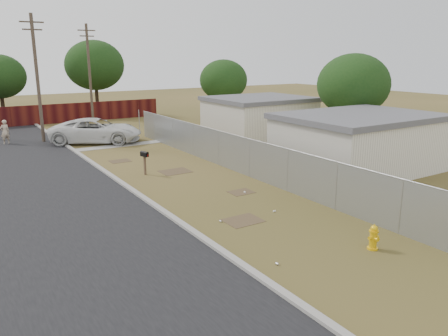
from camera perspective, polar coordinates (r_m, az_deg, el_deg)
ground at (r=21.23m, az=-3.50°, el=-2.33°), size 120.00×120.00×0.00m
street at (r=26.73m, az=-25.06°, el=-0.15°), size 15.10×60.00×0.12m
chainlink_fence at (r=23.47m, az=1.91°, el=1.32°), size 0.10×27.06×2.02m
utility_poles at (r=38.98m, az=-23.94°, el=11.11°), size 12.60×8.24×9.00m
houses at (r=29.00m, az=10.35°, el=5.15°), size 9.30×17.24×3.10m
horizon_trees at (r=42.74m, az=-18.50°, el=11.69°), size 33.32×31.94×7.78m
fire_hydrant at (r=15.09m, az=18.94°, el=-8.60°), size 0.40×0.40×0.86m
mailbox at (r=23.32m, az=-10.34°, el=1.53°), size 0.32×0.55×1.27m
pickup_truck at (r=32.99m, az=-16.35°, el=4.71°), size 7.00×5.73×1.77m
pedestrian at (r=34.92m, az=-26.70°, el=4.23°), size 0.72×0.58×1.74m
scattered_litter at (r=16.97m, az=3.79°, el=-6.56°), size 3.40×6.49×0.07m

